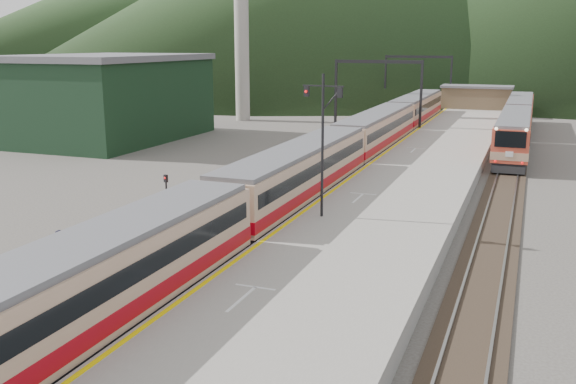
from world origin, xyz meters
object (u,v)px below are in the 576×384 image
at_px(second_train, 517,124).
at_px(worker, 61,250).
at_px(main_train, 345,149).
at_px(signal_mast, 323,131).

xyz_separation_m(second_train, worker, (-17.54, -46.46, -0.95)).
xyz_separation_m(main_train, signal_mast, (3.04, -15.11, 3.40)).
height_order(signal_mast, worker, signal_mast).
distance_m(second_train, signal_mast, 38.42).
bearing_deg(second_train, worker, -110.68).
height_order(second_train, signal_mast, signal_mast).
relative_size(second_train, signal_mast, 5.02).
bearing_deg(main_train, second_train, 62.61).
bearing_deg(main_train, worker, -103.97).
distance_m(main_train, second_train, 25.00).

